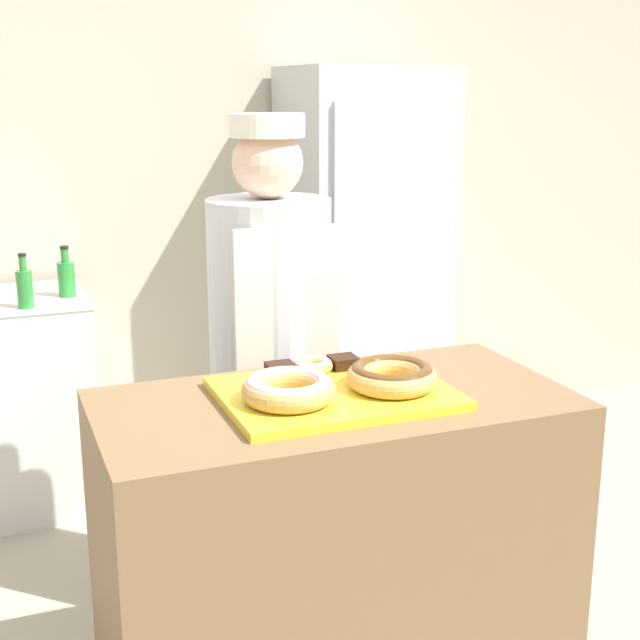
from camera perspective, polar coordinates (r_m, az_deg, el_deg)
wall_back at (r=4.20m, az=-10.24°, el=9.15°), size 8.00×0.06×2.70m
display_counter at (r=2.47m, az=0.87°, el=-15.71°), size 1.20×0.61×0.97m
serving_tray at (r=2.26m, az=0.92°, el=-4.73°), size 0.57×0.43×0.02m
donut_light_glaze at (r=2.16m, az=-2.03°, el=-4.38°), size 0.23×0.23×0.06m
donut_chocolate_glaze at (r=2.26m, az=4.62°, el=-3.54°), size 0.23×0.23×0.06m
donut_mini_center at (r=2.39m, az=-0.48°, el=-2.88°), size 0.11×0.11×0.03m
brownie_back_left at (r=2.36m, az=-2.52°, el=-3.18°), size 0.07×0.07×0.03m
brownie_back_right at (r=2.42m, az=1.51°, el=-2.71°), size 0.07×0.07×0.03m
baker_person at (r=2.86m, az=-3.14°, el=-2.94°), size 0.39×0.39×1.66m
beverage_fridge at (r=4.17m, az=2.81°, el=3.28°), size 0.68×0.63×1.83m
bottle_green at (r=3.60m, az=-18.38°, el=2.02°), size 0.06×0.06×0.21m
bottle_green_b at (r=3.75m, az=-15.93°, el=2.66°), size 0.07×0.07×0.21m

